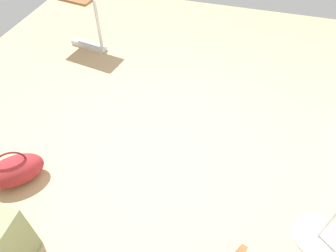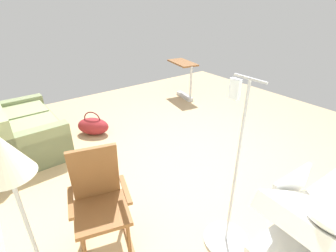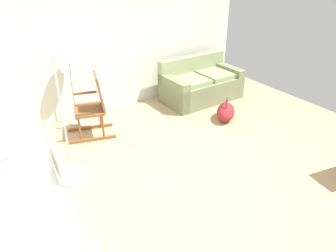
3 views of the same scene
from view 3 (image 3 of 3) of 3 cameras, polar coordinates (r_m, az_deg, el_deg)
name	(u,v)px [view 3 (image 3 of 3)]	position (r m, az deg, el deg)	size (l,w,h in m)	color
ground_plane	(185,173)	(4.58, 3.03, -8.31)	(7.12, 7.12, 0.00)	tan
back_wall	(103,39)	(6.15, -11.41, 14.74)	(5.89, 0.10, 2.70)	silver
hospital_bed	(21,218)	(3.79, -24.41, -14.46)	(1.06, 2.10, 1.04)	silver
couch	(201,85)	(6.78, 5.76, 7.14)	(1.62, 0.89, 0.85)	#737D57
rocking_chair	(93,107)	(5.42, -12.98, 3.29)	(0.86, 0.66, 1.05)	brown
floor_lamp	(68,56)	(5.67, -17.18, 11.68)	(0.34, 0.34, 1.48)	#B2B5BA
duffel_bag	(226,112)	(6.02, 10.09, 2.48)	(0.63, 0.62, 0.43)	maroon
iv_pole	(71,162)	(4.55, -16.65, -6.06)	(0.44, 0.44, 1.69)	#B2B5BA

